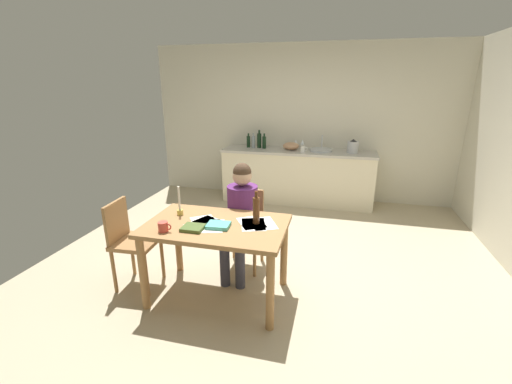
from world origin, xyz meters
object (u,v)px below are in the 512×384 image
object	(u,v)px
mixing_bowl	(291,146)
stovetop_kettle	(353,147)
book_cookery	(193,228)
candlestick	(180,207)
wine_bottle_on_table	(256,210)
bottle_sauce	(264,142)
person_seated	(241,213)
sink_unit	(321,150)
dining_table	(216,235)
bottle_wine_red	(259,140)
wine_glass_near_sink	(302,142)
teacup_on_counter	(303,149)
bottle_vinegar	(253,142)
bottle_oil	(248,141)
wine_glass_by_kettle	(296,142)
book_magazine	(218,225)
chair_side_empty	(130,239)
chair_at_table	(245,225)
coffee_mug	(163,227)

from	to	relation	value
mixing_bowl	stovetop_kettle	distance (m)	1.00
book_cookery	mixing_bowl	xyz separation A→B (m)	(0.40, 3.08, 0.19)
candlestick	wine_bottle_on_table	size ratio (longest dim) A/B	0.93
candlestick	bottle_sauce	xyz separation A→B (m)	(0.21, 2.80, 0.17)
person_seated	candlestick	world-z (taller)	person_seated
candlestick	sink_unit	xyz separation A→B (m)	(1.17, 2.78, 0.09)
dining_table	book_cookery	distance (m)	0.26
bottle_wine_red	bottle_sauce	size ratio (longest dim) A/B	1.20
sink_unit	candlestick	bearing A→B (deg)	-112.75
dining_table	book_cookery	world-z (taller)	book_cookery
wine_glass_near_sink	teacup_on_counter	bearing A→B (deg)	-81.12
dining_table	bottle_vinegar	bearing A→B (deg)	97.83
bottle_oil	bottle_wine_red	bearing A→B (deg)	3.69
bottle_oil	wine_glass_by_kettle	world-z (taller)	bottle_oil
book_magazine	wine_glass_near_sink	size ratio (longest dim) A/B	1.28
chair_side_empty	wine_glass_by_kettle	distance (m)	3.34
chair_at_table	bottle_wine_red	world-z (taller)	bottle_wine_red
book_magazine	bottle_sauce	bearing A→B (deg)	90.79
chair_side_empty	wine_glass_by_kettle	bearing A→B (deg)	68.51
dining_table	candlestick	distance (m)	0.48
person_seated	bottle_wine_red	world-z (taller)	bottle_wine_red
mixing_bowl	stovetop_kettle	size ratio (longest dim) A/B	1.25
dining_table	bottle_oil	distance (m)	3.02
chair_side_empty	bottle_vinegar	distance (m)	3.05
bottle_wine_red	stovetop_kettle	size ratio (longest dim) A/B	1.39
bottle_wine_red	wine_glass_near_sink	size ratio (longest dim) A/B	1.98
bottle_oil	teacup_on_counter	bearing A→B (deg)	-11.89
book_cookery	teacup_on_counter	distance (m)	2.98
dining_table	person_seated	world-z (taller)	person_seated
chair_side_empty	wine_glass_near_sink	size ratio (longest dim) A/B	5.75
coffee_mug	mixing_bowl	size ratio (longest dim) A/B	0.44
bottle_sauce	bottle_vinegar	bearing A→B (deg)	174.04
coffee_mug	bottle_wine_red	world-z (taller)	bottle_wine_red
dining_table	wine_bottle_on_table	xyz separation A→B (m)	(0.35, 0.10, 0.25)
person_seated	teacup_on_counter	bearing A→B (deg)	80.29
chair_side_empty	stovetop_kettle	distance (m)	3.66
chair_at_table	dining_table	bearing A→B (deg)	-97.83
chair_side_empty	bottle_vinegar	world-z (taller)	bottle_vinegar
dining_table	chair_at_table	distance (m)	0.67
dining_table	chair_side_empty	bearing A→B (deg)	-178.59
coffee_mug	wine_glass_near_sink	world-z (taller)	wine_glass_near_sink
mixing_bowl	wine_glass_near_sink	world-z (taller)	wine_glass_near_sink
sink_unit	book_cookery	bearing A→B (deg)	-106.40
candlestick	chair_at_table	bearing A→B (deg)	45.81
chair_at_table	wine_bottle_on_table	size ratio (longest dim) A/B	2.78
person_seated	bottle_wine_red	size ratio (longest dim) A/B	3.92
person_seated	stovetop_kettle	distance (m)	2.69
dining_table	coffee_mug	world-z (taller)	coffee_mug
person_seated	sink_unit	distance (m)	2.51
bottle_vinegar	wine_glass_near_sink	xyz separation A→B (m)	(0.83, 0.11, 0.00)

